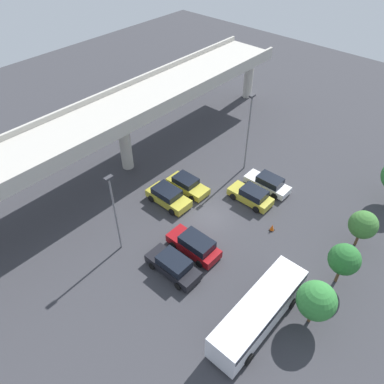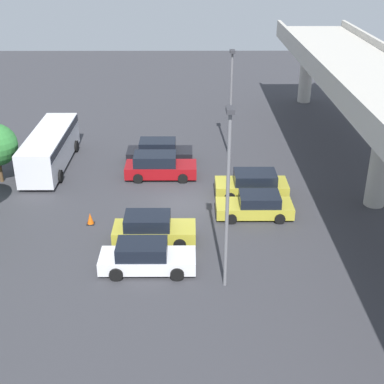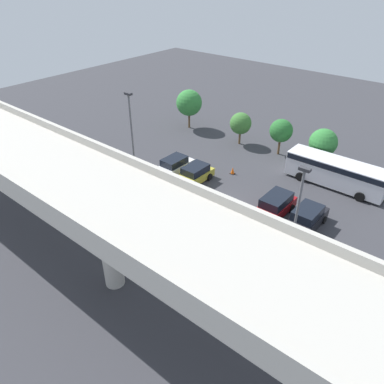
# 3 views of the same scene
# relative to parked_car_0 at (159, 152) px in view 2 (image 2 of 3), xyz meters

# --- Properties ---
(ground_plane) EXTENTS (96.80, 96.80, 0.00)m
(ground_plane) POSITION_rel_parked_car_0_xyz_m (6.94, 1.82, -0.78)
(ground_plane) COLOR #38383D
(parked_car_0) EXTENTS (2.16, 4.77, 1.67)m
(parked_car_0) POSITION_rel_parked_car_0_xyz_m (0.00, 0.00, 0.00)
(parked_car_0) COLOR black
(parked_car_0) RESTS_ON ground_plane
(parked_car_1) EXTENTS (2.17, 4.86, 1.72)m
(parked_car_1) POSITION_rel_parked_car_0_xyz_m (2.77, 0.13, 0.04)
(parked_car_1) COLOR maroon
(parked_car_1) RESTS_ON ground_plane
(parked_car_2) EXTENTS (2.26, 4.57, 1.64)m
(parked_car_2) POSITION_rel_parked_car_0_xyz_m (5.72, 6.21, 0.01)
(parked_car_2) COLOR gold
(parked_car_2) RESTS_ON ground_plane
(parked_car_3) EXTENTS (2.12, 4.52, 1.43)m
(parked_car_3) POSITION_rel_parked_car_0_xyz_m (8.42, 6.13, -0.10)
(parked_car_3) COLOR gold
(parked_car_3) RESTS_ON ground_plane
(parked_car_4) EXTENTS (2.10, 4.46, 1.62)m
(parked_car_4) POSITION_rel_parked_car_0_xyz_m (11.30, 0.21, -0.01)
(parked_car_4) COLOR gold
(parked_car_4) RESTS_ON ground_plane
(parked_car_5) EXTENTS (2.04, 4.76, 1.55)m
(parked_car_5) POSITION_rel_parked_car_0_xyz_m (14.06, 0.06, -0.05)
(parked_car_5) COLOR silver
(parked_car_5) RESTS_ON ground_plane
(shuttle_bus) EXTENTS (9.09, 2.70, 2.56)m
(shuttle_bus) POSITION_rel_parked_car_0_xyz_m (0.76, -7.73, 0.75)
(shuttle_bus) COLOR silver
(shuttle_bus) RESTS_ON ground_plane
(lamp_post_near_aisle) EXTENTS (0.70, 0.35, 7.89)m
(lamp_post_near_aisle) POSITION_rel_parked_car_0_xyz_m (-1.16, 5.22, 3.85)
(lamp_post_near_aisle) COLOR slate
(lamp_post_near_aisle) RESTS_ON ground_plane
(lamp_post_mid_lot) EXTENTS (0.70, 0.35, 8.77)m
(lamp_post_mid_lot) POSITION_rel_parked_car_0_xyz_m (15.34, 3.90, 4.30)
(lamp_post_mid_lot) COLOR slate
(lamp_post_mid_lot) RESTS_ON ground_plane
(traffic_cone) EXTENTS (0.44, 0.44, 0.70)m
(traffic_cone) POSITION_rel_parked_car_0_xyz_m (9.35, -3.51, -0.45)
(traffic_cone) COLOR black
(traffic_cone) RESTS_ON ground_plane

